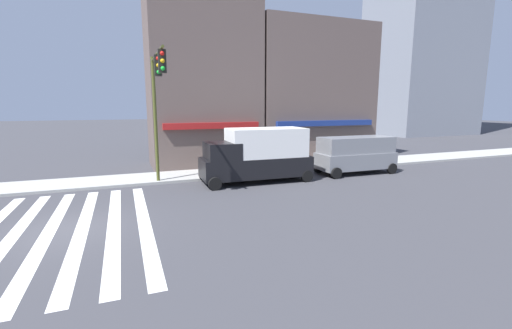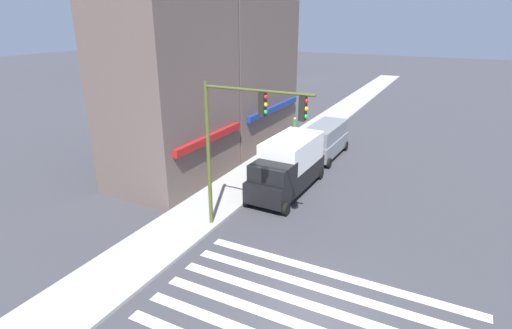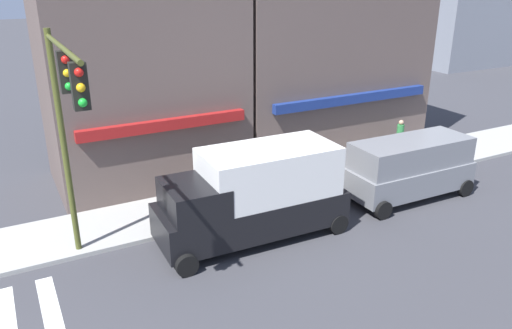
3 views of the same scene
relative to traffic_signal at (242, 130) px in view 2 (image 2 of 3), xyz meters
name	(u,v)px [view 2 (image 2 of 3)]	position (x,y,z in m)	size (l,w,h in m)	color
ground_plane	(311,317)	(-3.78, -4.67, -4.93)	(200.00, 200.00, 0.00)	#38383D
sidewalk_left	(139,257)	(-3.78, 2.83, -4.86)	(120.00, 3.00, 0.15)	#9E9E99
crosswalk_stripes	(311,317)	(-3.78, -4.67, -4.93)	(5.67, 10.80, 0.01)	silver
storefront_row	(210,70)	(8.11, 6.83, 1.17)	(17.19, 5.30, 13.82)	brown
traffic_signal	(242,130)	(0.00, 0.00, 0.00)	(0.32, 4.98, 6.84)	#474C1E
box_truck_black	(288,165)	(5.33, 0.03, -3.35)	(6.26, 2.42, 3.04)	black
van_grey	(325,139)	(12.06, 0.03, -3.65)	(5.04, 2.22, 2.34)	slate
pedestrian_green_top	(295,128)	(14.71, 3.38, -3.86)	(0.32, 0.32, 1.77)	#23232D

